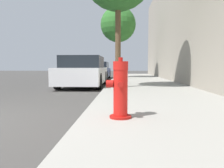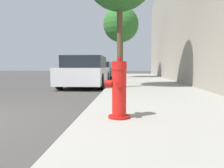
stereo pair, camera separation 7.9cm
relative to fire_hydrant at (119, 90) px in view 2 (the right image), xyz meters
The scene contains 5 objects.
sidewalk_slab 1.16m from the fire_hydrant, ahead, with size 3.37×40.00×0.12m.
fire_hydrant is the anchor object (origin of this frame).
parked_car_near 6.64m from the fire_hydrant, 104.86° to the left, with size 1.84×4.30×1.35m.
parked_car_mid 12.39m from the fire_hydrant, 98.37° to the left, with size 1.79×4.46×1.22m.
street_tree_far 12.82m from the fire_hydrant, 91.27° to the left, with size 2.50×2.50×5.00m.
Camera 2 is at (2.85, -3.16, 0.92)m, focal length 35.00 mm.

